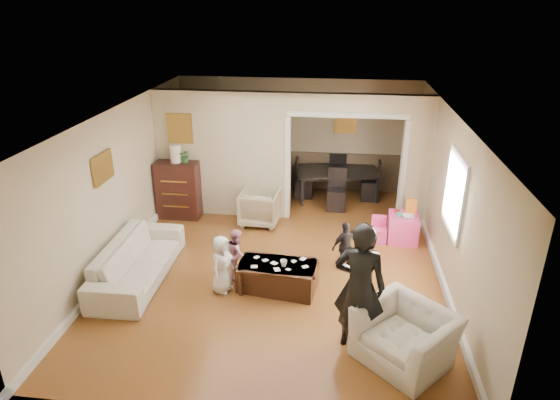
# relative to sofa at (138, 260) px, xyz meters

# --- Properties ---
(floor) EXTENTS (7.00, 7.00, 0.00)m
(floor) POSITION_rel_sofa_xyz_m (2.20, 0.89, -0.33)
(floor) COLOR brown
(floor) RESTS_ON ground
(partition_left) EXTENTS (2.75, 0.18, 2.60)m
(partition_left) POSITION_rel_sofa_xyz_m (0.82, 2.69, 0.97)
(partition_left) COLOR beige
(partition_left) RESTS_ON ground
(partition_right) EXTENTS (0.55, 0.18, 2.60)m
(partition_right) POSITION_rel_sofa_xyz_m (4.67, 2.69, 0.97)
(partition_right) COLOR beige
(partition_right) RESTS_ON ground
(partition_header) EXTENTS (2.22, 0.18, 0.35)m
(partition_header) POSITION_rel_sofa_xyz_m (3.30, 2.69, 2.10)
(partition_header) COLOR beige
(partition_header) RESTS_ON partition_right
(window_pane) EXTENTS (0.03, 0.95, 1.10)m
(window_pane) POSITION_rel_sofa_xyz_m (4.93, 0.49, 1.22)
(window_pane) COLOR white
(window_pane) RESTS_ON ground
(framed_art_partition) EXTENTS (0.45, 0.03, 0.55)m
(framed_art_partition) POSITION_rel_sofa_xyz_m (-0.00, 2.59, 1.52)
(framed_art_partition) COLOR brown
(framed_art_partition) RESTS_ON partition_left
(framed_art_sofa_wall) EXTENTS (0.03, 0.55, 0.40)m
(framed_art_sofa_wall) POSITION_rel_sofa_xyz_m (-0.51, 0.29, 1.47)
(framed_art_sofa_wall) COLOR brown
(framed_art_alcove) EXTENTS (0.45, 0.03, 0.55)m
(framed_art_alcove) POSITION_rel_sofa_xyz_m (3.30, 4.33, 1.37)
(framed_art_alcove) COLOR brown
(sofa) EXTENTS (0.91, 2.27, 0.66)m
(sofa) POSITION_rel_sofa_xyz_m (0.00, 0.00, 0.00)
(sofa) COLOR silver
(sofa) RESTS_ON ground
(armchair_back) EXTENTS (0.81, 0.83, 0.71)m
(armchair_back) POSITION_rel_sofa_xyz_m (1.64, 2.29, 0.03)
(armchair_back) COLOR tan
(armchair_back) RESTS_ON ground
(armchair_front) EXTENTS (1.46, 1.45, 0.71)m
(armchair_front) POSITION_rel_sofa_xyz_m (4.09, -1.42, 0.03)
(armchair_front) COLOR silver
(armchair_front) RESTS_ON ground
(dresser) EXTENTS (0.87, 0.49, 1.19)m
(dresser) POSITION_rel_sofa_xyz_m (-0.08, 2.43, 0.27)
(dresser) COLOR black
(dresser) RESTS_ON ground
(table_lamp) EXTENTS (0.22, 0.22, 0.36)m
(table_lamp) POSITION_rel_sofa_xyz_m (-0.08, 2.43, 1.04)
(table_lamp) COLOR #F2E4C5
(table_lamp) RESTS_ON dresser
(potted_plant) EXTENTS (0.25, 0.22, 0.28)m
(potted_plant) POSITION_rel_sofa_xyz_m (0.12, 2.43, 1.00)
(potted_plant) COLOR #3D7735
(potted_plant) RESTS_ON dresser
(coffee_table) EXTENTS (1.28, 0.78, 0.45)m
(coffee_table) POSITION_rel_sofa_xyz_m (2.30, -0.04, -0.10)
(coffee_table) COLOR #351B11
(coffee_table) RESTS_ON ground
(coffee_cup) EXTENTS (0.12, 0.12, 0.10)m
(coffee_cup) POSITION_rel_sofa_xyz_m (2.40, -0.09, 0.17)
(coffee_cup) COLOR silver
(coffee_cup) RESTS_ON coffee_table
(play_table) EXTENTS (0.58, 0.58, 0.53)m
(play_table) POSITION_rel_sofa_xyz_m (4.43, 1.87, -0.07)
(play_table) COLOR #FF4396
(play_table) RESTS_ON ground
(cereal_box) EXTENTS (0.20, 0.08, 0.30)m
(cereal_box) POSITION_rel_sofa_xyz_m (4.55, 1.97, 0.35)
(cereal_box) COLOR gold
(cereal_box) RESTS_ON play_table
(cyan_cup) EXTENTS (0.08, 0.08, 0.08)m
(cyan_cup) POSITION_rel_sofa_xyz_m (4.33, 1.82, 0.24)
(cyan_cup) COLOR #22ADA8
(cyan_cup) RESTS_ON play_table
(toy_block) EXTENTS (0.09, 0.08, 0.05)m
(toy_block) POSITION_rel_sofa_xyz_m (4.31, 1.99, 0.22)
(toy_block) COLOR red
(toy_block) RESTS_ON play_table
(play_bowl) EXTENTS (0.24, 0.24, 0.06)m
(play_bowl) POSITION_rel_sofa_xyz_m (4.48, 1.75, 0.23)
(play_bowl) COLOR silver
(play_bowl) RESTS_ON play_table
(dining_table) EXTENTS (2.05, 1.41, 0.66)m
(dining_table) POSITION_rel_sofa_xyz_m (3.16, 3.83, -0.00)
(dining_table) COLOR black
(dining_table) RESTS_ON ground
(adult_person) EXTENTS (0.72, 0.53, 1.81)m
(adult_person) POSITION_rel_sofa_xyz_m (3.50, -1.21, 0.57)
(adult_person) COLOR black
(adult_person) RESTS_ON ground
(child_kneel_a) EXTENTS (0.43, 0.53, 0.94)m
(child_kneel_a) POSITION_rel_sofa_xyz_m (1.45, -0.19, 0.14)
(child_kneel_a) COLOR white
(child_kneel_a) RESTS_ON ground
(child_kneel_b) EXTENTS (0.40, 0.47, 0.85)m
(child_kneel_b) POSITION_rel_sofa_xyz_m (1.60, 0.26, 0.10)
(child_kneel_b) COLOR #C67C8B
(child_kneel_b) RESTS_ON ground
(child_toddler) EXTENTS (0.55, 0.45, 0.87)m
(child_toddler) POSITION_rel_sofa_xyz_m (3.35, 0.71, 0.11)
(child_toddler) COLOR black
(child_toddler) RESTS_ON ground
(craft_papers) EXTENTS (0.90, 0.50, 0.00)m
(craft_papers) POSITION_rel_sofa_xyz_m (2.32, -0.03, 0.12)
(craft_papers) COLOR white
(craft_papers) RESTS_ON coffee_table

